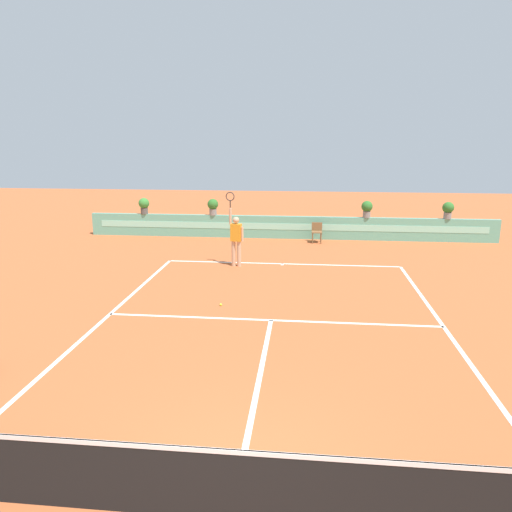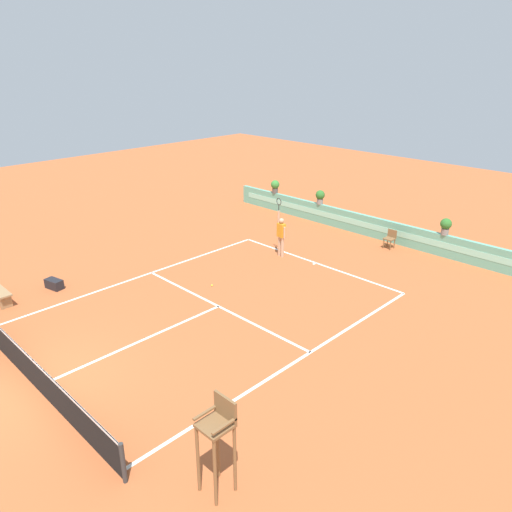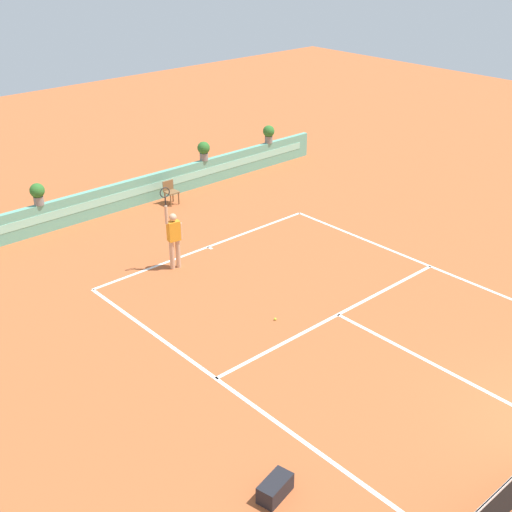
% 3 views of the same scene
% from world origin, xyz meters
% --- Properties ---
extents(ground_plane, '(60.00, 60.00, 0.00)m').
position_xyz_m(ground_plane, '(0.00, 6.00, 0.00)').
color(ground_plane, '#B2562D').
extents(court_lines, '(8.32, 11.94, 0.01)m').
position_xyz_m(court_lines, '(0.00, 6.72, 0.00)').
color(court_lines, white).
rests_on(court_lines, ground).
extents(back_wall_barrier, '(18.00, 0.21, 1.00)m').
position_xyz_m(back_wall_barrier, '(0.00, 16.39, 0.50)').
color(back_wall_barrier, '#60A88E').
rests_on(back_wall_barrier, ground).
extents(ball_kid_chair, '(0.44, 0.44, 0.85)m').
position_xyz_m(ball_kid_chair, '(1.27, 15.66, 0.48)').
color(ball_kid_chair, brown).
rests_on(ball_kid_chair, ground).
extents(gear_bag, '(0.76, 0.50, 0.36)m').
position_xyz_m(gear_bag, '(-5.49, 3.00, 0.18)').
color(gear_bag, black).
rests_on(gear_bag, ground).
extents(tennis_player, '(0.61, 0.28, 2.58)m').
position_xyz_m(tennis_player, '(-1.59, 11.42, 1.05)').
color(tennis_player, tan).
rests_on(tennis_player, ground).
extents(tennis_ball_near_baseline, '(0.07, 0.07, 0.07)m').
position_xyz_m(tennis_ball_near_baseline, '(-1.41, 7.31, 0.03)').
color(tennis_ball_near_baseline, '#CCE033').
rests_on(tennis_ball_near_baseline, ground).
extents(potted_plant_right, '(0.48, 0.48, 0.72)m').
position_xyz_m(potted_plant_right, '(3.41, 16.39, 1.41)').
color(potted_plant_right, gray).
rests_on(potted_plant_right, back_wall_barrier).
extents(potted_plant_far_right, '(0.48, 0.48, 0.72)m').
position_xyz_m(potted_plant_far_right, '(6.80, 16.39, 1.41)').
color(potted_plant_far_right, gray).
rests_on(potted_plant_far_right, back_wall_barrier).
extents(potted_plant_left, '(0.48, 0.48, 0.72)m').
position_xyz_m(potted_plant_left, '(-3.36, 16.39, 1.41)').
color(potted_plant_left, gray).
rests_on(potted_plant_left, back_wall_barrier).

